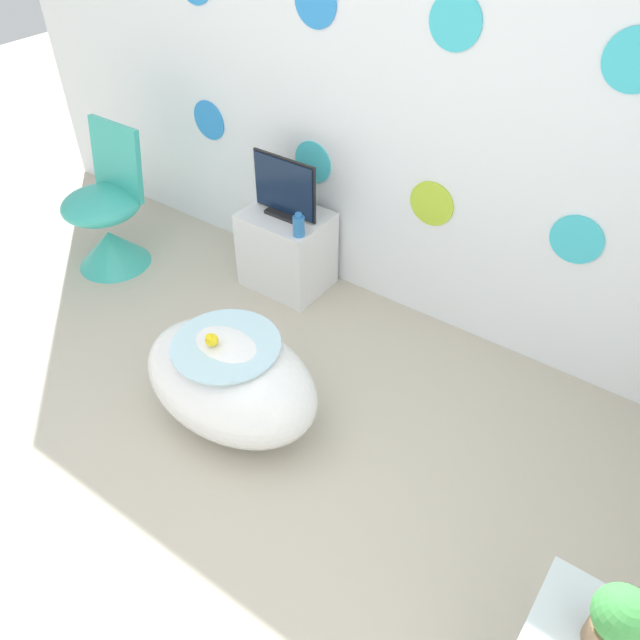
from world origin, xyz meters
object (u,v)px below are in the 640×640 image
object	(u,v)px
chair	(108,224)
bathtub	(231,380)
potted_plant_left	(619,621)
tv	(285,190)
vase	(299,226)

from	to	relation	value
chair	bathtub	bearing A→B (deg)	-19.80
chair	potted_plant_left	size ratio (longest dim) A/B	3.38
potted_plant_left	tv	bearing A→B (deg)	149.30
tv	vase	size ratio (longest dim) A/B	3.04
potted_plant_left	chair	bearing A→B (deg)	165.58
chair	potted_plant_left	xyz separation A→B (m)	(3.16, -0.81, 0.29)
chair	potted_plant_left	bearing A→B (deg)	-14.42
bathtub	vase	size ratio (longest dim) A/B	6.61
bathtub	vase	xyz separation A→B (m)	(-0.25, 0.86, 0.29)
chair	tv	bearing A→B (deg)	24.39
tv	potted_plant_left	xyz separation A→B (m)	(2.14, -1.27, -0.06)
chair	vase	size ratio (longest dim) A/B	6.39
vase	potted_plant_left	size ratio (longest dim) A/B	0.53
vase	chair	bearing A→B (deg)	-164.52
chair	vase	distance (m)	1.28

